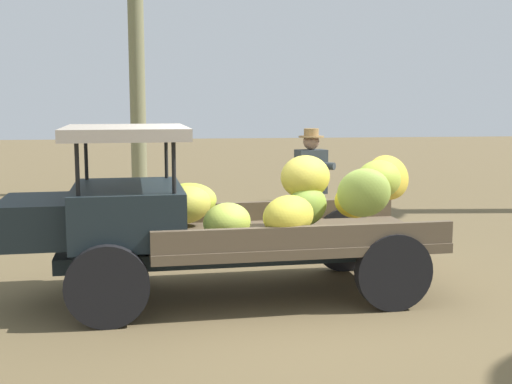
# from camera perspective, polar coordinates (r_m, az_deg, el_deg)

# --- Properties ---
(ground_plane) EXTENTS (60.00, 60.00, 0.00)m
(ground_plane) POSITION_cam_1_polar(r_m,az_deg,el_deg) (7.23, 2.34, -8.94)
(ground_plane) COLOR brown
(truck) EXTENTS (4.54, 1.96, 1.83)m
(truck) POSITION_cam_1_polar(r_m,az_deg,el_deg) (7.03, -3.59, -2.01)
(truck) COLOR black
(truck) RESTS_ON ground
(farmer) EXTENTS (0.53, 0.49, 1.72)m
(farmer) POSITION_cam_1_polar(r_m,az_deg,el_deg) (9.04, 4.75, 0.77)
(farmer) COLOR #BCAC99
(farmer) RESTS_ON ground
(wooden_crate) EXTENTS (0.63, 0.62, 0.45)m
(wooden_crate) POSITION_cam_1_polar(r_m,az_deg,el_deg) (8.76, 11.98, -4.62)
(wooden_crate) COLOR #836348
(wooden_crate) RESTS_ON ground
(loose_banana_bunch) EXTENTS (0.46, 0.64, 0.36)m
(loose_banana_bunch) POSITION_cam_1_polar(r_m,az_deg,el_deg) (9.57, 1.96, -3.68)
(loose_banana_bunch) COLOR #82AB44
(loose_banana_bunch) RESTS_ON ground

